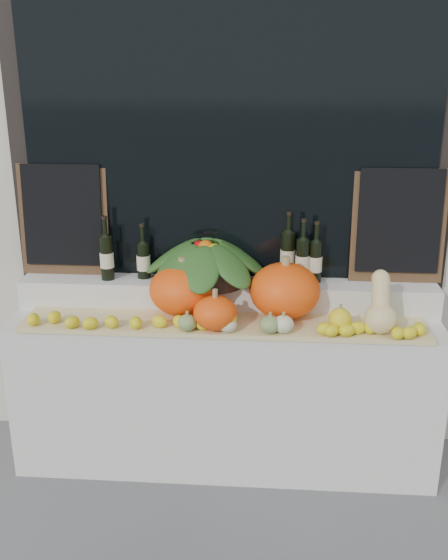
# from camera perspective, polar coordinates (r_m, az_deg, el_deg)

# --- Properties ---
(storefront_facade) EXTENTS (7.00, 0.94, 4.50)m
(storefront_facade) POSITION_cam_1_polar(r_m,az_deg,el_deg) (3.83, 0.94, 20.25)
(storefront_facade) COLOR beige
(storefront_facade) RESTS_ON ground
(display_sill) EXTENTS (2.30, 0.55, 0.88)m
(display_sill) POSITION_cam_1_polar(r_m,az_deg,el_deg) (3.56, 0.09, -9.98)
(display_sill) COLOR silver
(display_sill) RESTS_ON ground
(rear_tier) EXTENTS (2.30, 0.25, 0.16)m
(rear_tier) POSITION_cam_1_polar(r_m,az_deg,el_deg) (3.48, 0.27, -1.27)
(rear_tier) COLOR silver
(rear_tier) RESTS_ON display_sill
(straw_bedding) EXTENTS (2.10, 0.32, 0.02)m
(straw_bedding) POSITION_cam_1_polar(r_m,az_deg,el_deg) (3.25, -0.07, -4.08)
(straw_bedding) COLOR tan
(straw_bedding) RESTS_ON display_sill
(pumpkin_left) EXTENTS (0.45, 0.45, 0.27)m
(pumpkin_left) POSITION_cam_1_polar(r_m,az_deg,el_deg) (3.31, -3.76, -0.87)
(pumpkin_left) COLOR #FF520D
(pumpkin_left) RESTS_ON straw_bedding
(pumpkin_right) EXTENTS (0.37, 0.37, 0.29)m
(pumpkin_right) POSITION_cam_1_polar(r_m,az_deg,el_deg) (3.28, 5.58, -0.97)
(pumpkin_right) COLOR #FF520D
(pumpkin_right) RESTS_ON straw_bedding
(pumpkin_center) EXTENTS (0.25, 0.25, 0.17)m
(pumpkin_center) POSITION_cam_1_polar(r_m,az_deg,el_deg) (3.13, -0.81, -3.03)
(pumpkin_center) COLOR #FF520D
(pumpkin_center) RESTS_ON straw_bedding
(butternut_squash) EXTENTS (0.17, 0.22, 0.30)m
(butternut_squash) POSITION_cam_1_polar(r_m,az_deg,el_deg) (3.19, 14.12, -2.56)
(butternut_squash) COLOR #E2C984
(butternut_squash) RESTS_ON straw_bedding
(decorative_gourds) EXTENTS (0.87, 0.16, 0.15)m
(decorative_gourds) POSITION_cam_1_polar(r_m,az_deg,el_deg) (3.12, 3.55, -3.80)
(decorative_gourds) COLOR #295A1B
(decorative_gourds) RESTS_ON straw_bedding
(lemon_heap) EXTENTS (2.20, 0.16, 0.06)m
(lemon_heap) POSITION_cam_1_polar(r_m,az_deg,el_deg) (3.13, -0.22, -4.13)
(lemon_heap) COLOR yellow
(lemon_heap) RESTS_ON straw_bedding
(produce_bowl) EXTENTS (0.71, 0.71, 0.24)m
(produce_bowl) POSITION_cam_1_polar(r_m,az_deg,el_deg) (3.41, -1.68, 1.77)
(produce_bowl) COLOR black
(produce_bowl) RESTS_ON rear_tier
(wine_bottle_far_left) EXTENTS (0.08, 0.08, 0.36)m
(wine_bottle_far_left) POSITION_cam_1_polar(r_m,az_deg,el_deg) (3.49, -10.67, 2.07)
(wine_bottle_far_left) COLOR black
(wine_bottle_far_left) RESTS_ON rear_tier
(wine_bottle_near_left) EXTENTS (0.08, 0.08, 0.31)m
(wine_bottle_near_left) POSITION_cam_1_polar(r_m,az_deg,el_deg) (3.49, -7.38, 1.84)
(wine_bottle_near_left) COLOR black
(wine_bottle_near_left) RESTS_ON rear_tier
(wine_bottle_tall) EXTENTS (0.08, 0.08, 0.38)m
(wine_bottle_tall) POSITION_cam_1_polar(r_m,az_deg,el_deg) (3.47, 5.85, 2.34)
(wine_bottle_tall) COLOR black
(wine_bottle_tall) RESTS_ON rear_tier
(wine_bottle_near_right) EXTENTS (0.08, 0.08, 0.36)m
(wine_bottle_near_right) POSITION_cam_1_polar(r_m,az_deg,el_deg) (3.41, 7.18, 1.81)
(wine_bottle_near_right) COLOR black
(wine_bottle_near_right) RESTS_ON rear_tier
(wine_bottle_far_right) EXTENTS (0.08, 0.08, 0.34)m
(wine_bottle_far_right) POSITION_cam_1_polar(r_m,az_deg,el_deg) (3.43, 8.34, 1.73)
(wine_bottle_far_right) COLOR black
(wine_bottle_far_right) RESTS_ON rear_tier
(chalkboard_left) EXTENTS (0.50, 0.08, 0.62)m
(chalkboard_left) POSITION_cam_1_polar(r_m,az_deg,el_deg) (3.60, -14.49, 5.54)
(chalkboard_left) COLOR #4C331E
(chalkboard_left) RESTS_ON rear_tier
(chalkboard_right) EXTENTS (0.50, 0.08, 0.62)m
(chalkboard_right) POSITION_cam_1_polar(r_m,az_deg,el_deg) (3.48, 15.70, 4.98)
(chalkboard_right) COLOR #4C331E
(chalkboard_right) RESTS_ON rear_tier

